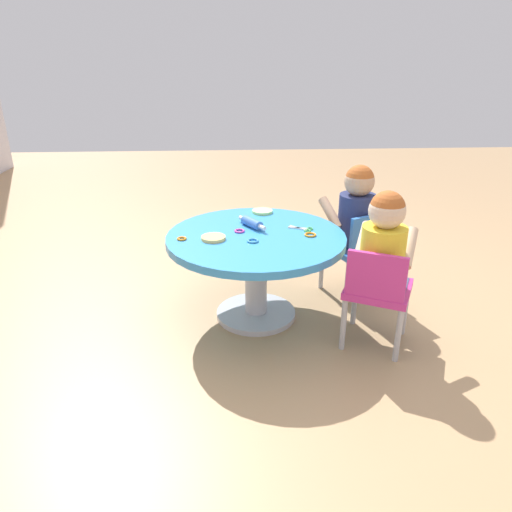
{
  "coord_description": "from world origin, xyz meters",
  "views": [
    {
      "loc": [
        -2.3,
        0.13,
        1.35
      ],
      "look_at": [
        0.0,
        0.0,
        0.36
      ],
      "focal_mm": 33.13,
      "sensor_mm": 36.0,
      "label": 1
    }
  ],
  "objects_px": {
    "rolling_pin": "(252,223)",
    "craft_scissors": "(304,229)",
    "child_chair_right": "(357,248)",
    "seated_child_left": "(383,244)",
    "seated_child_right": "(356,209)",
    "child_chair_left": "(377,290)",
    "craft_table": "(256,254)"
  },
  "relations": [
    {
      "from": "rolling_pin",
      "to": "craft_scissors",
      "type": "xyz_separation_m",
      "value": [
        -0.05,
        -0.28,
        -0.02
      ]
    },
    {
      "from": "rolling_pin",
      "to": "craft_scissors",
      "type": "height_order",
      "value": "rolling_pin"
    },
    {
      "from": "child_chair_right",
      "to": "seated_child_left",
      "type": "bearing_deg",
      "value": 177.03
    },
    {
      "from": "child_chair_right",
      "to": "seated_child_right",
      "type": "height_order",
      "value": "seated_child_right"
    },
    {
      "from": "child_chair_left",
      "to": "seated_child_left",
      "type": "relative_size",
      "value": 1.05
    },
    {
      "from": "child_chair_left",
      "to": "craft_scissors",
      "type": "relative_size",
      "value": 3.79
    },
    {
      "from": "craft_scissors",
      "to": "child_chair_right",
      "type": "bearing_deg",
      "value": -65.45
    },
    {
      "from": "craft_table",
      "to": "seated_child_left",
      "type": "relative_size",
      "value": 1.84
    },
    {
      "from": "craft_scissors",
      "to": "child_chair_left",
      "type": "bearing_deg",
      "value": -141.41
    },
    {
      "from": "craft_table",
      "to": "rolling_pin",
      "type": "distance_m",
      "value": 0.18
    },
    {
      "from": "craft_table",
      "to": "seated_child_right",
      "type": "distance_m",
      "value": 0.67
    },
    {
      "from": "rolling_pin",
      "to": "child_chair_left",
      "type": "bearing_deg",
      "value": -126.8
    },
    {
      "from": "craft_table",
      "to": "child_chair_left",
      "type": "relative_size",
      "value": 1.75
    },
    {
      "from": "child_chair_right",
      "to": "craft_table",
      "type": "bearing_deg",
      "value": 110.04
    },
    {
      "from": "craft_table",
      "to": "rolling_pin",
      "type": "height_order",
      "value": "rolling_pin"
    },
    {
      "from": "rolling_pin",
      "to": "craft_scissors",
      "type": "relative_size",
      "value": 1.45
    },
    {
      "from": "seated_child_left",
      "to": "seated_child_right",
      "type": "relative_size",
      "value": 1.0
    },
    {
      "from": "child_chair_left",
      "to": "craft_scissors",
      "type": "xyz_separation_m",
      "value": [
        0.38,
        0.3,
        0.18
      ]
    },
    {
      "from": "rolling_pin",
      "to": "craft_scissors",
      "type": "distance_m",
      "value": 0.28
    },
    {
      "from": "craft_table",
      "to": "rolling_pin",
      "type": "bearing_deg",
      "value": 7.42
    },
    {
      "from": "seated_child_right",
      "to": "craft_scissors",
      "type": "xyz_separation_m",
      "value": [
        -0.2,
        0.33,
        -0.04
      ]
    },
    {
      "from": "child_chair_left",
      "to": "seated_child_right",
      "type": "bearing_deg",
      "value": -2.8
    },
    {
      "from": "child_chair_left",
      "to": "seated_child_right",
      "type": "xyz_separation_m",
      "value": [
        0.58,
        -0.03,
        0.23
      ]
    },
    {
      "from": "seated_child_left",
      "to": "child_chair_right",
      "type": "relative_size",
      "value": 0.95
    },
    {
      "from": "seated_child_left",
      "to": "rolling_pin",
      "type": "bearing_deg",
      "value": 56.32
    },
    {
      "from": "craft_table",
      "to": "craft_scissors",
      "type": "bearing_deg",
      "value": -76.39
    },
    {
      "from": "rolling_pin",
      "to": "seated_child_right",
      "type": "bearing_deg",
      "value": -76.88
    },
    {
      "from": "child_chair_right",
      "to": "craft_scissors",
      "type": "distance_m",
      "value": 0.42
    },
    {
      "from": "craft_table",
      "to": "seated_child_right",
      "type": "relative_size",
      "value": 1.84
    },
    {
      "from": "craft_table",
      "to": "seated_child_left",
      "type": "distance_m",
      "value": 0.67
    },
    {
      "from": "child_chair_left",
      "to": "rolling_pin",
      "type": "bearing_deg",
      "value": 53.2
    },
    {
      "from": "child_chair_right",
      "to": "craft_scissors",
      "type": "xyz_separation_m",
      "value": [
        -0.16,
        0.35,
        0.18
      ]
    }
  ]
}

